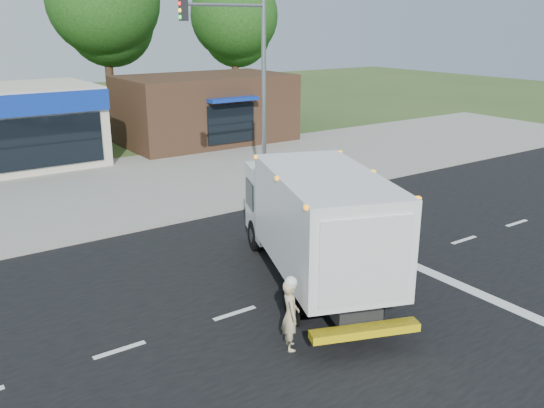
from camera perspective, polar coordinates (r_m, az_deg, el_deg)
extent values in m
plane|color=#385123|center=(16.33, 5.42, -7.93)|extent=(120.00, 120.00, 0.00)
cube|color=black|center=(16.33, 5.43, -7.92)|extent=(60.00, 14.00, 0.02)
cube|color=gray|center=(22.74, -7.90, -0.41)|extent=(60.00, 2.40, 0.12)
cube|color=gray|center=(27.87, -13.33, 2.53)|extent=(60.00, 9.00, 0.02)
cube|color=silver|center=(13.69, -14.86, -13.80)|extent=(1.20, 0.15, 0.01)
cube|color=silver|center=(14.76, -3.72, -10.74)|extent=(1.20, 0.15, 0.01)
cube|color=silver|center=(16.33, 5.43, -7.88)|extent=(1.20, 0.15, 0.01)
cube|color=silver|center=(18.25, 12.71, -5.42)|extent=(1.20, 0.15, 0.01)
cube|color=silver|center=(20.44, 18.49, -3.39)|extent=(1.20, 0.15, 0.01)
cube|color=silver|center=(22.81, 23.08, -1.75)|extent=(1.20, 0.15, 0.01)
cube|color=silver|center=(16.58, 20.36, -8.56)|extent=(0.40, 7.00, 0.01)
cube|color=black|center=(15.28, 5.11, -6.78)|extent=(2.80, 5.23, 0.36)
cube|color=white|center=(18.27, 1.42, 0.37)|extent=(2.82, 2.73, 2.18)
cube|color=black|center=(19.12, 0.64, 1.82)|extent=(1.90, 0.84, 0.94)
cube|color=white|center=(14.75, 5.26, -1.62)|extent=(4.16, 5.74, 2.44)
cube|color=silver|center=(12.49, 9.21, -5.66)|extent=(1.97, 0.79, 1.98)
cube|color=yellow|center=(13.03, 9.20, -12.29)|extent=(2.46, 1.22, 0.19)
cube|color=orange|center=(14.40, 5.39, 2.88)|extent=(4.13, 5.56, 0.08)
cylinder|color=black|center=(18.45, -1.61, -3.10)|extent=(0.64, 1.04, 1.00)
cylinder|color=black|center=(18.95, 4.24, -2.58)|extent=(0.64, 1.04, 1.00)
cylinder|color=black|center=(14.47, 2.09, -9.19)|extent=(0.64, 1.04, 1.00)
cylinder|color=black|center=(15.13, 9.76, -8.21)|extent=(0.64, 1.04, 1.00)
imported|color=#C9B286|center=(12.96, 1.85, -10.95)|extent=(0.62, 0.71, 1.65)
sphere|color=white|center=(12.60, 1.88, -7.76)|extent=(0.28, 0.28, 0.28)
cube|color=#382316|center=(35.70, -6.63, 9.38)|extent=(10.00, 6.00, 4.00)
cube|color=#0E2D96|center=(32.90, -4.08, 10.34)|extent=(3.00, 1.20, 0.20)
cube|color=black|center=(33.15, -4.08, 7.95)|extent=(3.00, 0.12, 2.20)
cylinder|color=gray|center=(22.84, -0.81, 9.99)|extent=(0.18, 0.18, 8.00)
cylinder|color=gray|center=(21.74, -4.79, 19.06)|extent=(3.40, 0.12, 0.12)
cube|color=black|center=(20.98, -8.76, 18.44)|extent=(0.25, 0.25, 0.70)
cylinder|color=#332114|center=(41.61, -15.83, 12.66)|extent=(0.56, 0.56, 7.84)
sphere|color=#1A4012|center=(41.52, -16.37, 18.82)|extent=(7.39, 7.39, 7.39)
sphere|color=#1A4012|center=(42.14, -15.76, 16.85)|extent=(5.82, 5.82, 5.82)
cylinder|color=#332114|center=(45.90, -3.65, 13.14)|extent=(0.56, 0.56, 7.00)
sphere|color=#1A4012|center=(45.76, -3.75, 18.14)|extent=(6.60, 6.60, 6.60)
sphere|color=#1A4012|center=(46.45, -3.50, 16.53)|extent=(5.20, 5.20, 5.20)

